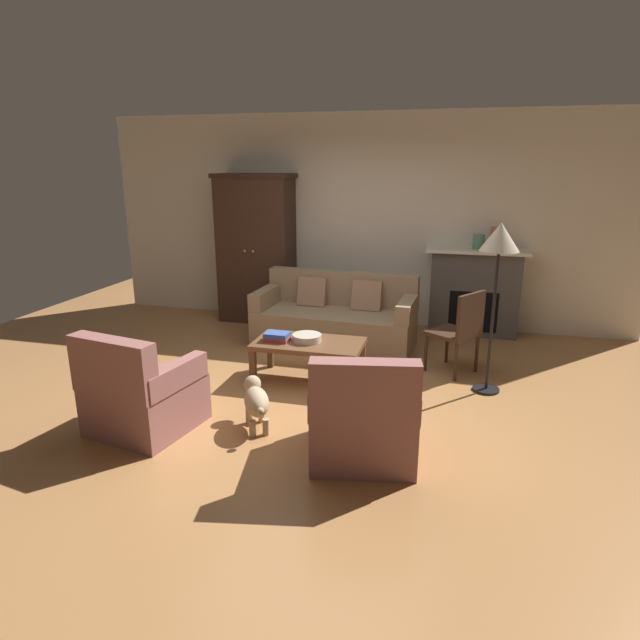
% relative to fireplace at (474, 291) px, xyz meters
% --- Properties ---
extents(ground_plane, '(9.60, 9.60, 0.00)m').
position_rel_fireplace_xyz_m(ground_plane, '(-1.55, -2.30, -0.57)').
color(ground_plane, '#B27A47').
extents(back_wall, '(7.20, 0.10, 2.80)m').
position_rel_fireplace_xyz_m(back_wall, '(-1.55, 0.25, 0.83)').
color(back_wall, silver).
rests_on(back_wall, ground).
extents(fireplace, '(1.26, 0.48, 1.12)m').
position_rel_fireplace_xyz_m(fireplace, '(0.00, 0.00, 0.00)').
color(fireplace, '#4C4947').
rests_on(fireplace, ground).
extents(armoire, '(1.06, 0.57, 2.02)m').
position_rel_fireplace_xyz_m(armoire, '(-2.95, -0.08, 0.45)').
color(armoire, '#382319').
rests_on(armoire, ground).
extents(couch, '(1.96, 0.95, 0.86)m').
position_rel_fireplace_xyz_m(couch, '(-1.63, -0.88, -0.25)').
color(couch, '#937A5B').
rests_on(couch, ground).
extents(coffee_table, '(1.10, 0.60, 0.42)m').
position_rel_fireplace_xyz_m(coffee_table, '(-1.64, -2.07, -0.20)').
color(coffee_table, brown).
rests_on(coffee_table, ground).
extents(fruit_bowl, '(0.30, 0.30, 0.07)m').
position_rel_fireplace_xyz_m(fruit_bowl, '(-1.66, -2.06, -0.11)').
color(fruit_bowl, beige).
rests_on(fruit_bowl, coffee_table).
extents(book_stack, '(0.25, 0.18, 0.09)m').
position_rel_fireplace_xyz_m(book_stack, '(-1.95, -2.12, -0.11)').
color(book_stack, '#B73833').
rests_on(book_stack, coffee_table).
extents(mantel_vase_jade, '(0.15, 0.15, 0.18)m').
position_rel_fireplace_xyz_m(mantel_vase_jade, '(-0.00, -0.02, 0.64)').
color(mantel_vase_jade, slate).
rests_on(mantel_vase_jade, fireplace).
extents(mantel_vase_terracotta, '(0.10, 0.10, 0.28)m').
position_rel_fireplace_xyz_m(mantel_vase_terracotta, '(0.18, -0.02, 0.69)').
color(mantel_vase_terracotta, '#A86042').
rests_on(mantel_vase_terracotta, fireplace).
extents(armchair_near_left, '(0.89, 0.89, 0.88)m').
position_rel_fireplace_xyz_m(armchair_near_left, '(-2.69, -3.44, -0.25)').
color(armchair_near_left, '#935B56').
rests_on(armchair_near_left, ground).
extents(armchair_near_right, '(0.90, 0.90, 0.88)m').
position_rel_fireplace_xyz_m(armchair_near_right, '(-0.83, -3.42, -0.25)').
color(armchair_near_right, '#935B56').
rests_on(armchair_near_right, ground).
extents(side_chair_wooden, '(0.61, 0.61, 0.90)m').
position_rel_fireplace_xyz_m(side_chair_wooden, '(-0.15, -1.49, -0.06)').
color(side_chair_wooden, '#382319').
rests_on(side_chair_wooden, ground).
extents(floor_lamp, '(0.36, 0.36, 1.64)m').
position_rel_fireplace_xyz_m(floor_lamp, '(0.13, -1.88, 0.85)').
color(floor_lamp, black).
rests_on(floor_lamp, ground).
extents(dog, '(0.38, 0.52, 0.39)m').
position_rel_fireplace_xyz_m(dog, '(-1.78, -3.17, -0.32)').
color(dog, tan).
rests_on(dog, ground).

